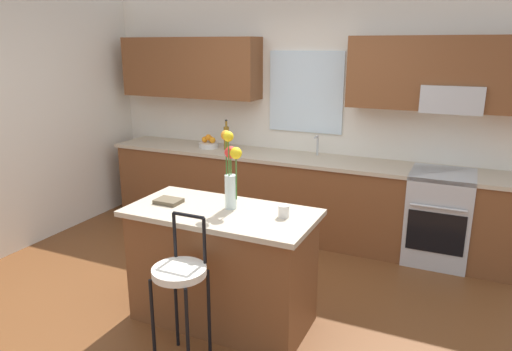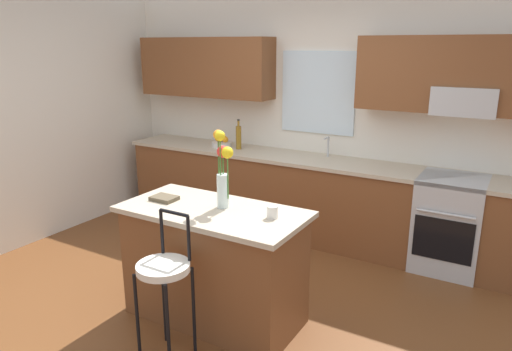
{
  "view_description": "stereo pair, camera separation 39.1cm",
  "coord_description": "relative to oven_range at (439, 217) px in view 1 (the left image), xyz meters",
  "views": [
    {
      "loc": [
        1.72,
        -3.07,
        2.12
      ],
      "look_at": [
        0.05,
        0.55,
        1.0
      ],
      "focal_mm": 32.85,
      "sensor_mm": 36.0,
      "label": 1
    },
    {
      "loc": [
        2.06,
        -2.88,
        2.12
      ],
      "look_at": [
        0.05,
        0.55,
        1.0
      ],
      "focal_mm": 32.85,
      "sensor_mm": 36.0,
      "label": 2
    }
  ],
  "objects": [
    {
      "name": "oven_range",
      "position": [
        0.0,
        0.0,
        0.0
      ],
      "size": [
        0.6,
        0.64,
        0.92
      ],
      "color": "#B7BABC",
      "rests_on": "ground"
    },
    {
      "name": "kitchen_island",
      "position": [
        -1.44,
        -1.85,
        0.0
      ],
      "size": [
        1.43,
        0.71,
        0.92
      ],
      "color": "brown",
      "rests_on": "ground"
    },
    {
      "name": "cookbook",
      "position": [
        -1.89,
        -1.88,
        0.48
      ],
      "size": [
        0.2,
        0.15,
        0.03
      ],
      "primitive_type": "cube",
      "color": "brown",
      "rests_on": "kitchen_island"
    },
    {
      "name": "fruit_bowl_oranges",
      "position": [
        -2.65,
        0.03,
        0.51
      ],
      "size": [
        0.24,
        0.24,
        0.16
      ],
      "color": "silver",
      "rests_on": "counter_run"
    },
    {
      "name": "back_wall_assembly",
      "position": [
        -1.51,
        0.31,
        1.05
      ],
      "size": [
        5.6,
        0.5,
        2.7
      ],
      "color": "silver",
      "rests_on": "ground"
    },
    {
      "name": "ground_plane",
      "position": [
        -1.54,
        -1.68,
        -0.46
      ],
      "size": [
        14.0,
        14.0,
        0.0
      ],
      "primitive_type": "plane",
      "color": "brown"
    },
    {
      "name": "wall_left",
      "position": [
        -4.1,
        -1.38,
        0.89
      ],
      "size": [
        0.12,
        4.6,
        2.7
      ],
      "primitive_type": "cube",
      "color": "silver",
      "rests_on": "ground"
    },
    {
      "name": "sink_faucet",
      "position": [
        -1.34,
        0.17,
        0.6
      ],
      "size": [
        0.02,
        0.13,
        0.23
      ],
      "color": "#B7BABC",
      "rests_on": "counter_run"
    },
    {
      "name": "bottle_olive_oil",
      "position": [
        -2.4,
        0.02,
        0.61
      ],
      "size": [
        0.06,
        0.06,
        0.35
      ],
      "color": "olive",
      "rests_on": "counter_run"
    },
    {
      "name": "mug_ceramic",
      "position": [
        -0.96,
        -1.79,
        0.51
      ],
      "size": [
        0.08,
        0.08,
        0.09
      ],
      "primitive_type": "cylinder",
      "color": "silver",
      "rests_on": "kitchen_island"
    },
    {
      "name": "bar_stool_near",
      "position": [
        -1.44,
        -2.42,
        0.18
      ],
      "size": [
        0.36,
        0.36,
        1.04
      ],
      "color": "black",
      "rests_on": "ground"
    },
    {
      "name": "counter_run",
      "position": [
        -1.53,
        0.02,
        0.01
      ],
      "size": [
        4.56,
        0.64,
        0.92
      ],
      "color": "brown",
      "rests_on": "ground"
    },
    {
      "name": "flower_vase",
      "position": [
        -1.39,
        -1.78,
        0.77
      ],
      "size": [
        0.17,
        0.13,
        0.6
      ],
      "color": "silver",
      "rests_on": "kitchen_island"
    }
  ]
}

